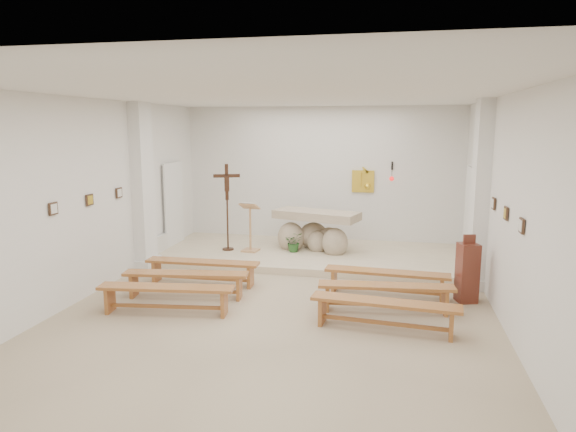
% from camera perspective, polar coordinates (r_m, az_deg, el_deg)
% --- Properties ---
extents(ground, '(7.00, 10.00, 0.00)m').
position_cam_1_polar(ground, '(8.64, -1.10, -10.43)').
color(ground, '#C6B28F').
rests_on(ground, ground).
extents(wall_left, '(0.02, 10.00, 3.50)m').
position_cam_1_polar(wall_left, '(9.59, -21.94, 1.69)').
color(wall_left, white).
rests_on(wall_left, ground).
extents(wall_right, '(0.02, 10.00, 3.50)m').
position_cam_1_polar(wall_right, '(8.17, 23.47, 0.26)').
color(wall_right, white).
rests_on(wall_right, ground).
extents(wall_back, '(7.00, 0.02, 3.50)m').
position_cam_1_polar(wall_back, '(13.07, 3.74, 4.41)').
color(wall_back, white).
rests_on(wall_back, ground).
extents(ceiling, '(7.00, 10.00, 0.02)m').
position_cam_1_polar(ceiling, '(8.11, -1.19, 13.35)').
color(ceiling, silver).
rests_on(ceiling, wall_back).
extents(sanctuary_platform, '(6.98, 3.00, 0.15)m').
position_cam_1_polar(sanctuary_platform, '(11.90, 2.64, -4.32)').
color(sanctuary_platform, beige).
rests_on(sanctuary_platform, ground).
extents(pilaster_left, '(0.26, 0.55, 3.50)m').
position_cam_1_polar(pilaster_left, '(11.24, -15.81, 3.15)').
color(pilaster_left, white).
rests_on(pilaster_left, ground).
extents(pilaster_right, '(0.26, 0.55, 3.50)m').
position_cam_1_polar(pilaster_right, '(10.10, 20.56, 2.16)').
color(pilaster_right, white).
rests_on(pilaster_right, ground).
extents(gold_wall_relief, '(0.55, 0.04, 0.55)m').
position_cam_1_polar(gold_wall_relief, '(12.95, 8.33, 3.83)').
color(gold_wall_relief, gold).
rests_on(gold_wall_relief, wall_back).
extents(sanctuary_lamp, '(0.11, 0.36, 0.44)m').
position_cam_1_polar(sanctuary_lamp, '(12.66, 11.45, 4.32)').
color(sanctuary_lamp, black).
rests_on(sanctuary_lamp, wall_back).
extents(station_frame_left_front, '(0.03, 0.20, 0.20)m').
position_cam_1_polar(station_frame_left_front, '(8.93, -24.64, 0.75)').
color(station_frame_left_front, '#3D281B').
rests_on(station_frame_left_front, wall_left).
extents(station_frame_left_mid, '(0.03, 0.20, 0.20)m').
position_cam_1_polar(station_frame_left_mid, '(9.75, -21.19, 1.68)').
color(station_frame_left_mid, '#3D281B').
rests_on(station_frame_left_mid, wall_left).
extents(station_frame_left_rear, '(0.03, 0.20, 0.20)m').
position_cam_1_polar(station_frame_left_rear, '(10.59, -18.27, 2.46)').
color(station_frame_left_rear, '#3D281B').
rests_on(station_frame_left_rear, wall_left).
extents(station_frame_right_front, '(0.03, 0.20, 0.20)m').
position_cam_1_polar(station_frame_right_front, '(7.40, 24.53, -0.99)').
color(station_frame_right_front, '#3D281B').
rests_on(station_frame_right_front, wall_right).
extents(station_frame_right_mid, '(0.03, 0.20, 0.20)m').
position_cam_1_polar(station_frame_right_mid, '(8.36, 23.05, 0.29)').
color(station_frame_right_mid, '#3D281B').
rests_on(station_frame_right_mid, wall_right).
extents(station_frame_right_rear, '(0.03, 0.20, 0.20)m').
position_cam_1_polar(station_frame_right_rear, '(9.33, 21.88, 1.30)').
color(station_frame_right_rear, '#3D281B').
rests_on(station_frame_right_rear, wall_right).
extents(radiator_left, '(0.10, 0.85, 0.52)m').
position_cam_1_polar(radiator_left, '(12.13, -14.22, -3.40)').
color(radiator_left, silver).
rests_on(radiator_left, ground).
extents(radiator_right, '(0.10, 0.85, 0.52)m').
position_cam_1_polar(radiator_right, '(11.06, 19.86, -4.98)').
color(radiator_right, silver).
rests_on(radiator_right, ground).
extents(altar, '(2.10, 1.28, 1.01)m').
position_cam_1_polar(altar, '(11.98, 3.05, -1.95)').
color(altar, '#B9A78D').
rests_on(altar, sanctuary_platform).
extents(lectern, '(0.46, 0.40, 1.17)m').
position_cam_1_polar(lectern, '(11.81, -4.25, -1.21)').
color(lectern, tan).
rests_on(lectern, sanctuary_platform).
extents(crucifix_stand, '(0.59, 0.27, 2.01)m').
position_cam_1_polar(crucifix_stand, '(11.91, -6.78, 1.69)').
color(crucifix_stand, '#371F11').
rests_on(crucifix_stand, sanctuary_platform).
extents(potted_plant, '(0.50, 0.46, 0.46)m').
position_cam_1_polar(potted_plant, '(11.82, 0.69, -2.89)').
color(potted_plant, '#265723').
rests_on(potted_plant, sanctuary_platform).
extents(donation_pedestal, '(0.40, 0.40, 1.19)m').
position_cam_1_polar(donation_pedestal, '(9.41, 19.30, -5.93)').
color(donation_pedestal, maroon).
rests_on(donation_pedestal, ground).
extents(bench_left_front, '(2.21, 0.39, 0.46)m').
position_cam_1_polar(bench_left_front, '(10.02, -9.48, -5.57)').
color(bench_left_front, '#AB5E31').
rests_on(bench_left_front, ground).
extents(bench_right_front, '(2.22, 0.50, 0.46)m').
position_cam_1_polar(bench_right_front, '(9.38, 10.90, -6.71)').
color(bench_right_front, '#AB5E31').
rests_on(bench_right_front, ground).
extents(bench_left_second, '(2.23, 0.65, 0.46)m').
position_cam_1_polar(bench_left_second, '(9.31, -11.28, -6.85)').
color(bench_left_second, '#AB5E31').
rests_on(bench_left_second, ground).
extents(bench_right_second, '(2.22, 0.57, 0.46)m').
position_cam_1_polar(bench_right_second, '(8.61, 10.81, -8.23)').
color(bench_right_second, '#AB5E31').
rests_on(bench_right_second, ground).
extents(bench_left_third, '(2.23, 0.61, 0.46)m').
position_cam_1_polar(bench_left_third, '(8.61, -13.38, -8.33)').
color(bench_left_third, '#AB5E31').
rests_on(bench_left_third, ground).
extents(bench_right_third, '(2.22, 0.56, 0.46)m').
position_cam_1_polar(bench_right_third, '(7.84, 10.70, -10.05)').
color(bench_right_third, '#AB5E31').
rests_on(bench_right_third, ground).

